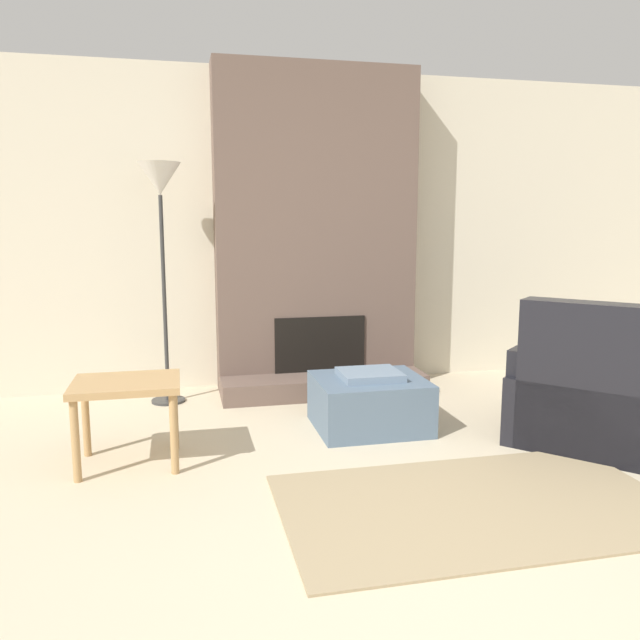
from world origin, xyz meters
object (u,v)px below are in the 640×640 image
at_px(ottoman, 369,402).
at_px(floor_lamp_left, 160,196).
at_px(side_table, 127,394).
at_px(armchair, 598,398).

relative_size(ottoman, floor_lamp_left, 0.40).
xyz_separation_m(side_table, floor_lamp_left, (0.20, 1.24, 1.15)).
distance_m(ottoman, floor_lamp_left, 2.13).
relative_size(ottoman, armchair, 0.52).
height_order(armchair, side_table, armchair).
bearing_deg(floor_lamp_left, side_table, -98.98).
relative_size(ottoman, side_table, 1.23).
bearing_deg(side_table, floor_lamp_left, 81.02).
xyz_separation_m(armchair, floor_lamp_left, (-2.66, 1.49, 1.28)).
height_order(side_table, floor_lamp_left, floor_lamp_left).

